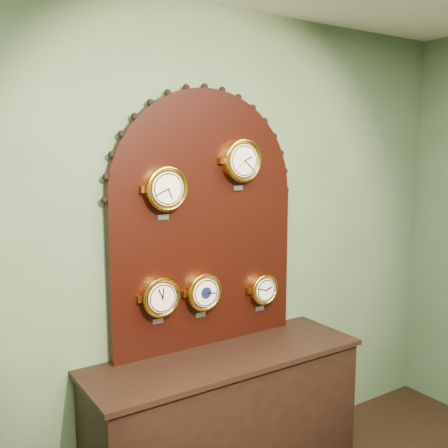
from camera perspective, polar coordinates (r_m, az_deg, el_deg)
wall_back at (r=3.10m, az=-2.53°, el=-2.72°), size 4.00×0.00×4.00m
shop_counter at (r=3.24m, az=0.21°, el=-21.18°), size 1.60×0.50×0.80m
display_board at (r=3.02m, az=-2.08°, el=1.33°), size 1.26×0.06×1.53m
roman_clock at (r=2.81m, az=-6.43°, el=3.89°), size 0.25×0.08×0.30m
arabic_clock at (r=3.06m, az=1.94°, el=6.99°), size 0.26×0.08×0.30m
hygrometer at (r=2.90m, az=-7.04°, el=-7.95°), size 0.22×0.08×0.28m
barometer at (r=3.03m, az=-2.29°, el=-7.44°), size 0.22×0.08×0.27m
tide_clock at (r=3.28m, az=4.31°, el=-7.14°), size 0.19×0.08×0.25m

